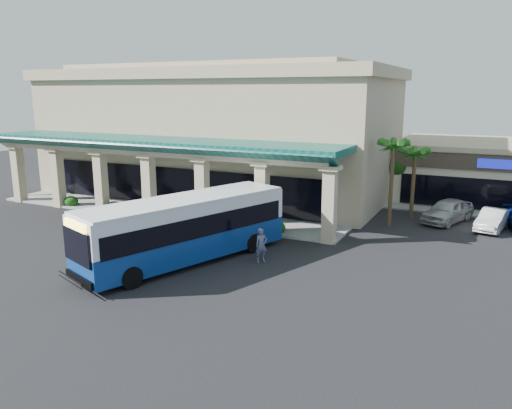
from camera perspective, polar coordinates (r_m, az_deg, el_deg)
The scene contains 11 objects.
ground at distance 28.90m, azimuth -6.46°, elevation -5.55°, with size 110.00×110.00×0.00m, color black.
main_building at distance 45.40m, azimuth -4.37°, elevation 8.48°, with size 30.80×14.80×11.35m, color tan, non-canonical shape.
arcade at distance 38.13m, azimuth -11.28°, elevation 3.17°, with size 30.00×6.20×5.70m, color #0B4540, non-canonical shape.
palm_0 at distance 35.15m, azimuth 15.24°, elevation 2.91°, with size 2.40×2.40×6.60m, color #216019, non-canonical shape.
palm_1 at distance 37.97m, azimuth 17.55°, elevation 2.86°, with size 2.40×2.40×5.80m, color #216019, non-canonical shape.
palm_2 at distance 48.02m, azimuth -25.50°, elevation 4.42°, with size 2.40×2.40×6.20m, color #216019, non-canonical shape.
broadleaf_tree at distance 43.24m, azimuth 15.91°, elevation 3.45°, with size 2.60×2.60×4.81m, color #12380C, non-canonical shape.
transit_bus at distance 27.10m, azimuth -7.99°, elevation -2.92°, with size 2.95×12.69×3.54m, color navy, non-canonical shape.
pedestrian at distance 27.05m, azimuth 0.61°, elevation -4.68°, with size 0.68×0.45×1.87m, color #535470.
car_silver at distance 37.72m, azimuth 21.04°, elevation -0.66°, with size 1.98×4.91×1.67m, color #A8A8A8.
car_white at distance 36.88m, azimuth 25.43°, elevation -1.58°, with size 1.47×4.21×1.39m, color silver.
Camera 1 is at (14.85, -23.09, 9.04)m, focal length 35.00 mm.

